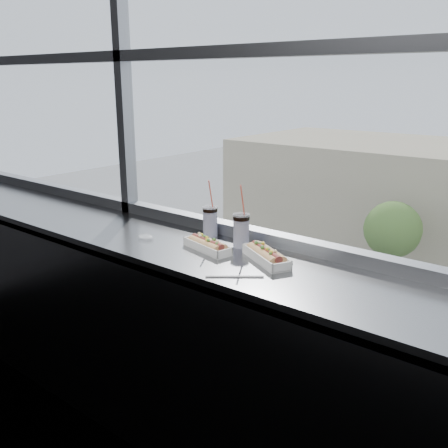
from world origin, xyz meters
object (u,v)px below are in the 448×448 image
Objects in this scene: car_near_a at (198,312)px; tree_left at (393,230)px; car_near_b at (340,365)px; wrapper at (146,237)px; hotdog_tray_left at (207,245)px; hotdog_tray_right at (266,255)px; soda_cup_left at (210,220)px; loose_straw at (235,276)px; soda_cup_right at (241,229)px; car_far_a at (336,283)px.

tree_left is at bearing -25.17° from car_near_a.
wrapper is at bearing -165.73° from car_near_b.
tree_left is (-2.44, 12.00, 2.81)m from car_near_b.
hotdog_tray_left is 0.30m from hotdog_tray_right.
car_near_a is (-14.47, 16.09, -11.19)m from soda_cup_left.
soda_cup_left is at bearing -137.58° from car_near_a.
hotdog_tray_right is 24.68m from car_near_a.
hotdog_tray_right is 20.79m from car_near_b.
soda_cup_left is 30.58m from tree_left.
hotdog_tray_right is 1.28× the size of loose_straw.
soda_cup_right reaches higher than tree_left.
hotdog_tray_right is 1.04× the size of soda_cup_left.
car_near_a is at bearing 83.93° from car_near_b.
tree_left is at bearing 69.87° from loose_straw.
hotdog_tray_right is 0.05× the size of tree_left.
car_far_a is (4.07, 8.00, 0.09)m from car_near_a.
car_near_b is 1.00× the size of tree_left.
car_near_b is (8.19, 0.00, -0.00)m from car_near_a.
hotdog_tray_left is 28.67m from car_far_a.
wrapper is at bearing -73.31° from tree_left.
hotdog_tray_left is at bearing 9.55° from wrapper.
soda_cup_right is (0.09, 0.14, 0.06)m from hotdog_tray_left.
loose_straw is at bearing -57.25° from soda_cup_right.
wrapper reaches higher than car_near_a.
tree_left is at bearing -18.48° from car_far_a.
soda_cup_right is at bearing 23.93° from wrapper.
loose_straw is 28.93m from car_far_a.
wrapper reaches higher than tree_left.
car_far_a is (-10.83, 24.22, -11.05)m from hotdog_tray_right.
car_near_b is at bearing -78.52° from tree_left.
soda_cup_left is at bearing 101.96° from loose_straw.
wrapper is at bearing -152.98° from car_far_a.
car_near_a is at bearing 161.56° from hotdog_tray_right.
loose_straw is 0.04× the size of car_near_b.
soda_cup_right is at bearing -175.15° from hotdog_tray_right.
wrapper is at bearing -157.34° from hotdog_tray_left.
hotdog_tray_right is at bearing -17.08° from soda_cup_left.
car_far_a is 5.12m from tree_left.
soda_cup_right is 0.50m from wrapper.
soda_cup_right reaches higher than car_near_b.
hotdog_tray_right reaches higher than tree_left.
car_near_b is (-6.51, 16.13, -11.20)m from soda_cup_right.
car_near_a is 0.91× the size of car_far_a.
loose_straw reaches higher than car_near_b.
hotdog_tray_left is 20.73m from car_near_b.
car_near_b is at bearing -89.55° from car_near_a.
wrapper reaches higher than loose_straw.
soda_cup_left reaches higher than car_far_a.
wrapper is 28.58m from car_far_a.
wrapper is (-0.45, -0.20, -0.08)m from soda_cup_right.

